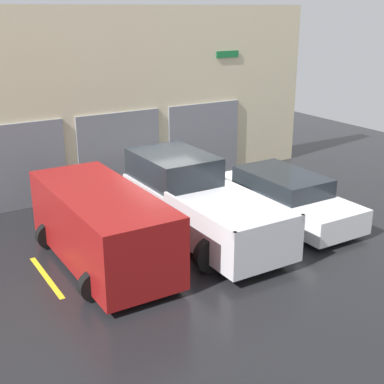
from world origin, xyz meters
name	(u,v)px	position (x,y,z in m)	size (l,w,h in m)	color
ground_plane	(172,218)	(0.00, 0.00, 0.00)	(28.00, 28.00, 0.00)	black
shophouse_building	(119,102)	(-0.01, 3.29, 2.80)	(14.22, 0.68, 5.71)	beige
pickup_truck	(195,202)	(0.00, -1.26, 0.89)	(2.51, 5.39, 1.91)	silver
sedan_white	(283,196)	(2.72, -1.57, 0.61)	(2.25, 4.70, 1.28)	white
sedan_side	(102,225)	(-2.72, -1.59, 0.94)	(2.26, 4.74, 1.75)	maroon
parking_stripe_far_left	(46,277)	(-4.09, -1.60, 0.00)	(0.12, 2.20, 0.01)	gold
parking_stripe_left	(156,249)	(-1.36, -1.60, 0.00)	(0.12, 2.20, 0.01)	gold
parking_stripe_centre	(244,227)	(1.36, -1.60, 0.00)	(0.12, 2.20, 0.01)	gold
parking_stripe_right	(318,208)	(4.09, -1.60, 0.00)	(0.12, 2.20, 0.01)	gold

